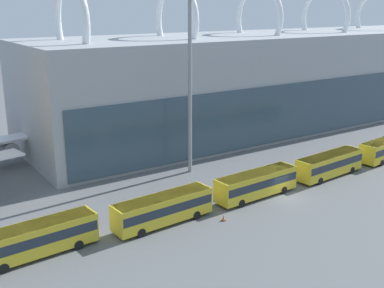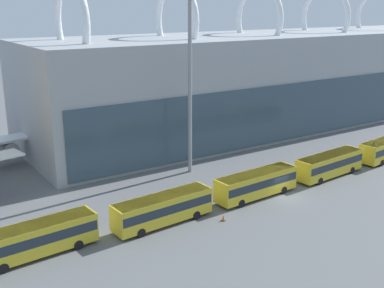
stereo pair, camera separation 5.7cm
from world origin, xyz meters
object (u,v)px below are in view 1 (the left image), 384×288
Objects in this scene: shuttle_bus_1 at (36,237)px; shuttle_bus_2 at (163,208)px; shuttle_bus_4 at (330,163)px; traffic_cone_0 at (223,218)px; shuttle_bus_3 at (256,183)px; floodlight_mast at (190,41)px; airliner_at_gate_far at (195,99)px.

shuttle_bus_2 is at bearing -6.74° from shuttle_bus_1.
shuttle_bus_4 is 17.00× the size of traffic_cone_0.
shuttle_bus_3 is 0.46× the size of floodlight_mast.
floodlight_mast reaches higher than airliner_at_gate_far.
shuttle_bus_3 is (13.80, 0.17, 0.00)m from shuttle_bus_2.
shuttle_bus_2 is (-30.57, -38.88, -2.93)m from airliner_at_gate_far.
shuttle_bus_2 is 7.02m from traffic_cone_0.
shuttle_bus_4 is (27.59, 0.29, 0.00)m from shuttle_bus_2.
shuttle_bus_2 and shuttle_bus_4 have the same top height.
shuttle_bus_2 is at bearing -133.13° from floodlight_mast.
shuttle_bus_4 is at bearing -2.17° from shuttle_bus_3.
traffic_cone_0 is at bearing 163.46° from airliner_at_gate_far.
floodlight_mast is at bearing 94.10° from shuttle_bus_3.
shuttle_bus_3 is 8.52m from traffic_cone_0.
floodlight_mast is at bearing 158.33° from airliner_at_gate_far.
traffic_cone_0 is at bearing -175.34° from shuttle_bus_4.
floodlight_mast is (12.26, 13.09, 16.93)m from shuttle_bus_2.
airliner_at_gate_far is 34.58m from floodlight_mast.
shuttle_bus_2 is at bearing 176.31° from shuttle_bus_4.
floodlight_mast reaches higher than shuttle_bus_4.
shuttle_bus_1 is at bearing 173.61° from shuttle_bus_2.
floodlight_mast is (-1.53, 12.92, 16.93)m from shuttle_bus_3.
traffic_cone_0 is (6.10, -3.10, -1.59)m from shuttle_bus_2.
shuttle_bus_1 is 33.46m from floodlight_mast.
shuttle_bus_1 and shuttle_bus_2 have the same top height.
shuttle_bus_3 is at bearing 176.20° from shuttle_bus_4.
airliner_at_gate_far is at bearing 48.25° from shuttle_bus_2.
shuttle_bus_2 is at bearing 178.04° from shuttle_bus_3.
shuttle_bus_4 is at bearing -39.85° from floodlight_mast.
shuttle_bus_4 is 26.18m from floodlight_mast.
airliner_at_gate_far reaches higher than traffic_cone_0.
traffic_cone_0 is (-21.50, -3.39, -1.59)m from shuttle_bus_4.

